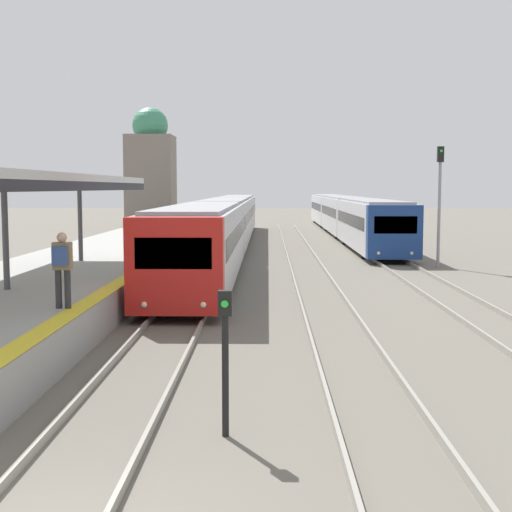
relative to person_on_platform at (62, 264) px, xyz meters
The scene contains 7 objects.
platform_canopy 4.11m from the person_on_platform, 127.86° to the left, with size 4.00×18.30×2.99m.
person_on_platform is the anchor object (origin of this frame).
train_near 26.04m from the person_on_platform, 85.51° to the left, with size 2.57×46.17×2.94m.
train_far 40.36m from the person_on_platform, 75.15° to the left, with size 2.56×42.98×2.90m.
signal_post_near 6.58m from the person_on_platform, 53.87° to the right, with size 0.20×0.21×2.13m.
signal_mast_far 20.91m from the person_on_platform, 54.27° to the left, with size 0.28×0.29×5.42m.
distant_domed_building 50.65m from the person_on_platform, 97.11° to the left, with size 4.22×4.22×10.84m.
Camera 1 is at (2.43, -6.31, 3.58)m, focal length 50.00 mm.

